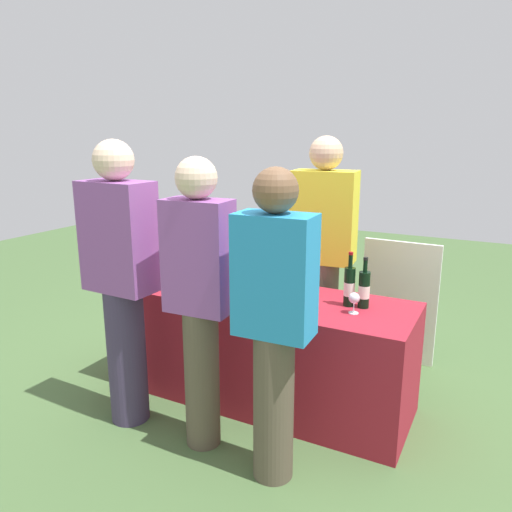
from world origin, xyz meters
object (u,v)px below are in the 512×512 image
object	(u,v)px
guest_0	(121,277)
menu_board	(399,302)
wine_bottle_5	(364,289)
wine_glass_1	(174,274)
wine_glass_2	(219,279)
guest_1	(200,295)
server_pouring	(323,251)
wine_bottle_2	(277,273)
wine_glass_0	(169,268)
guest_2	(274,319)
wine_glass_4	(299,290)
wine_bottle_0	(194,261)
wine_bottle_1	(209,266)
wine_glass_5	(354,299)
wine_bottle_4	(349,286)
wine_bottle_3	(292,277)
wine_glass_3	(270,288)

from	to	relation	value
guest_0	menu_board	world-z (taller)	guest_0
wine_bottle_5	guest_0	size ratio (longest dim) A/B	0.18
wine_glass_1	guest_0	distance (m)	0.48
wine_glass_2	guest_1	world-z (taller)	guest_1
server_pouring	menu_board	xyz separation A→B (m)	(0.46, 0.48, -0.45)
wine_bottle_2	wine_glass_0	distance (m)	0.74
guest_1	guest_2	distance (m)	0.48
wine_glass_4	menu_board	distance (m)	1.22
wine_bottle_5	wine_glass_2	xyz separation A→B (m)	(-0.88, -0.19, -0.01)
wine_bottle_0	guest_0	world-z (taller)	guest_0
wine_glass_4	wine_glass_0	bearing A→B (deg)	178.82
wine_bottle_5	wine_bottle_2	bearing A→B (deg)	173.78
wine_bottle_0	wine_bottle_1	distance (m)	0.17
wine_bottle_2	wine_glass_5	size ratio (longest dim) A/B	2.54
wine_glass_1	wine_glass_2	bearing A→B (deg)	0.84
wine_bottle_0	wine_glass_2	size ratio (longest dim) A/B	2.09
wine_bottle_4	wine_glass_4	distance (m)	0.30
wine_glass_5	wine_glass_0	bearing A→B (deg)	-179.01
wine_bottle_2	server_pouring	xyz separation A→B (m)	(0.17, 0.40, 0.09)
wine_bottle_2	wine_glass_4	world-z (taller)	wine_bottle_2
server_pouring	guest_2	bearing A→B (deg)	93.32
wine_bottle_5	wine_glass_2	size ratio (longest dim) A/B	2.14
wine_glass_4	guest_2	distance (m)	0.58
wine_bottle_2	menu_board	xyz separation A→B (m)	(0.63, 0.88, -0.37)
wine_bottle_2	server_pouring	size ratio (longest dim) A/B	0.18
wine_bottle_1	wine_glass_1	bearing A→B (deg)	-118.96
wine_bottle_4	wine_bottle_5	distance (m)	0.09
wine_bottle_1	guest_0	world-z (taller)	guest_0
wine_bottle_0	wine_bottle_3	world-z (taller)	wine_bottle_3
wine_glass_5	server_pouring	xyz separation A→B (m)	(-0.41, 0.59, 0.11)
wine_bottle_3	guest_1	xyz separation A→B (m)	(-0.24, -0.69, 0.05)
wine_glass_1	wine_bottle_5	bearing A→B (deg)	8.99
wine_bottle_4	guest_2	size ratio (longest dim) A/B	0.21
wine_bottle_2	guest_0	xyz separation A→B (m)	(-0.65, -0.73, 0.08)
wine_glass_5	guest_2	bearing A→B (deg)	-109.49
wine_glass_5	wine_bottle_1	bearing A→B (deg)	171.76
wine_glass_2	guest_0	world-z (taller)	guest_0
wine_bottle_2	server_pouring	world-z (taller)	server_pouring
wine_bottle_3	wine_glass_3	size ratio (longest dim) A/B	2.32
wine_bottle_0	menu_board	world-z (taller)	wine_bottle_0
wine_bottle_2	guest_1	distance (m)	0.74
wine_glass_4	guest_0	bearing A→B (deg)	-151.06
wine_bottle_0	wine_glass_2	distance (m)	0.48
wine_glass_3	wine_glass_4	bearing A→B (deg)	4.19
wine_glass_5	menu_board	world-z (taller)	menu_board
wine_bottle_5	guest_1	bearing A→B (deg)	-136.90
wine_bottle_5	wine_glass_2	world-z (taller)	wine_bottle_5
wine_bottle_2	wine_bottle_4	distance (m)	0.52
wine_bottle_1	server_pouring	bearing A→B (deg)	32.27
wine_glass_3	guest_2	bearing A→B (deg)	-62.34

